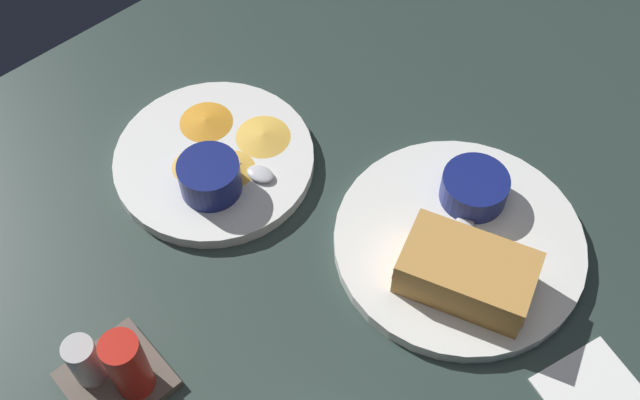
{
  "coord_description": "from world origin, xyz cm",
  "views": [
    {
      "loc": [
        -22.51,
        33.3,
        71.88
      ],
      "look_at": [
        12.85,
        1.67,
        3.0
      ],
      "focal_mm": 43.99,
      "sensor_mm": 36.0,
      "label": 1
    }
  ],
  "objects_px": {
    "plate_sandwich_main": "(462,246)",
    "spoon_by_gravy_ramekin": "(250,170)",
    "condiment_caddy": "(114,369)",
    "plate_chips_companion": "(214,160)",
    "ramekin_light_gravy": "(210,176)",
    "spoon_by_dark_ramekin": "(461,237)",
    "sandwich_half_near": "(467,273)",
    "ramekin_dark_sauce": "(474,187)"
  },
  "relations": [
    {
      "from": "spoon_by_dark_ramekin",
      "to": "ramekin_light_gravy",
      "type": "xyz_separation_m",
      "value": [
        0.23,
        0.16,
        0.02
      ]
    },
    {
      "from": "plate_sandwich_main",
      "to": "spoon_by_gravy_ramekin",
      "type": "bearing_deg",
      "value": 26.27
    },
    {
      "from": "ramekin_light_gravy",
      "to": "condiment_caddy",
      "type": "height_order",
      "value": "condiment_caddy"
    },
    {
      "from": "ramekin_dark_sauce",
      "to": "ramekin_light_gravy",
      "type": "xyz_separation_m",
      "value": [
        0.2,
        0.2,
        0.0
      ]
    },
    {
      "from": "sandwich_half_near",
      "to": "spoon_by_gravy_ramekin",
      "type": "height_order",
      "value": "sandwich_half_near"
    },
    {
      "from": "ramekin_dark_sauce",
      "to": "plate_chips_companion",
      "type": "xyz_separation_m",
      "value": [
        0.23,
        0.18,
        -0.03
      ]
    },
    {
      "from": "condiment_caddy",
      "to": "plate_sandwich_main",
      "type": "bearing_deg",
      "value": -108.21
    },
    {
      "from": "plate_sandwich_main",
      "to": "condiment_caddy",
      "type": "distance_m",
      "value": 0.37
    },
    {
      "from": "ramekin_dark_sauce",
      "to": "plate_chips_companion",
      "type": "height_order",
      "value": "ramekin_dark_sauce"
    },
    {
      "from": "spoon_by_gravy_ramekin",
      "to": "condiment_caddy",
      "type": "xyz_separation_m",
      "value": [
        -0.1,
        0.24,
        0.01
      ]
    },
    {
      "from": "ramekin_dark_sauce",
      "to": "spoon_by_gravy_ramekin",
      "type": "height_order",
      "value": "ramekin_dark_sauce"
    },
    {
      "from": "plate_sandwich_main",
      "to": "ramekin_dark_sauce",
      "type": "distance_m",
      "value": 0.07
    },
    {
      "from": "sandwich_half_near",
      "to": "spoon_by_dark_ramekin",
      "type": "distance_m",
      "value": 0.06
    },
    {
      "from": "plate_chips_companion",
      "to": "sandwich_half_near",
      "type": "bearing_deg",
      "value": -163.58
    },
    {
      "from": "spoon_by_dark_ramekin",
      "to": "condiment_caddy",
      "type": "relative_size",
      "value": 0.98
    },
    {
      "from": "plate_sandwich_main",
      "to": "spoon_by_gravy_ramekin",
      "type": "height_order",
      "value": "spoon_by_gravy_ramekin"
    },
    {
      "from": "plate_sandwich_main",
      "to": "plate_chips_companion",
      "type": "distance_m",
      "value": 0.29
    },
    {
      "from": "sandwich_half_near",
      "to": "spoon_by_gravy_ramekin",
      "type": "distance_m",
      "value": 0.27
    },
    {
      "from": "ramekin_light_gravy",
      "to": "ramekin_dark_sauce",
      "type": "bearing_deg",
      "value": -134.26
    },
    {
      "from": "ramekin_dark_sauce",
      "to": "spoon_by_dark_ramekin",
      "type": "bearing_deg",
      "value": 120.12
    },
    {
      "from": "plate_sandwich_main",
      "to": "sandwich_half_near",
      "type": "bearing_deg",
      "value": 132.26
    },
    {
      "from": "plate_chips_companion",
      "to": "ramekin_dark_sauce",
      "type": "bearing_deg",
      "value": -142.99
    },
    {
      "from": "plate_sandwich_main",
      "to": "ramekin_dark_sauce",
      "type": "bearing_deg",
      "value": -56.74
    },
    {
      "from": "plate_sandwich_main",
      "to": "plate_chips_companion",
      "type": "bearing_deg",
      "value": 25.31
    },
    {
      "from": "spoon_by_gravy_ramekin",
      "to": "plate_chips_companion",
      "type": "bearing_deg",
      "value": 20.43
    },
    {
      "from": "condiment_caddy",
      "to": "spoon_by_gravy_ramekin",
      "type": "bearing_deg",
      "value": -66.81
    },
    {
      "from": "spoon_by_dark_ramekin",
      "to": "spoon_by_gravy_ramekin",
      "type": "xyz_separation_m",
      "value": [
        0.22,
        0.11,
        0.0
      ]
    },
    {
      "from": "sandwich_half_near",
      "to": "condiment_caddy",
      "type": "distance_m",
      "value": 0.35
    },
    {
      "from": "sandwich_half_near",
      "to": "ramekin_light_gravy",
      "type": "bearing_deg",
      "value": 23.74
    },
    {
      "from": "plate_chips_companion",
      "to": "spoon_by_dark_ramekin",
      "type": "bearing_deg",
      "value": -154.15
    },
    {
      "from": "ramekin_dark_sauce",
      "to": "condiment_caddy",
      "type": "distance_m",
      "value": 0.41
    },
    {
      "from": "ramekin_light_gravy",
      "to": "spoon_by_gravy_ramekin",
      "type": "bearing_deg",
      "value": -104.01
    },
    {
      "from": "plate_sandwich_main",
      "to": "spoon_by_gravy_ramekin",
      "type": "relative_size",
      "value": 2.73
    },
    {
      "from": "ramekin_dark_sauce",
      "to": "spoon_by_dark_ramekin",
      "type": "xyz_separation_m",
      "value": [
        -0.03,
        0.05,
        -0.01
      ]
    },
    {
      "from": "spoon_by_dark_ramekin",
      "to": "plate_chips_companion",
      "type": "height_order",
      "value": "spoon_by_dark_ramekin"
    },
    {
      "from": "sandwich_half_near",
      "to": "condiment_caddy",
      "type": "relative_size",
      "value": 1.58
    },
    {
      "from": "spoon_by_gravy_ramekin",
      "to": "sandwich_half_near",
      "type": "bearing_deg",
      "value": -164.31
    },
    {
      "from": "spoon_by_dark_ramekin",
      "to": "condiment_caddy",
      "type": "bearing_deg",
      "value": 72.48
    },
    {
      "from": "spoon_by_dark_ramekin",
      "to": "spoon_by_gravy_ramekin",
      "type": "height_order",
      "value": "same"
    },
    {
      "from": "plate_chips_companion",
      "to": "ramekin_light_gravy",
      "type": "distance_m",
      "value": 0.05
    },
    {
      "from": "ramekin_dark_sauce",
      "to": "spoon_by_dark_ramekin",
      "type": "height_order",
      "value": "ramekin_dark_sauce"
    },
    {
      "from": "ramekin_dark_sauce",
      "to": "ramekin_light_gravy",
      "type": "height_order",
      "value": "ramekin_light_gravy"
    }
  ]
}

